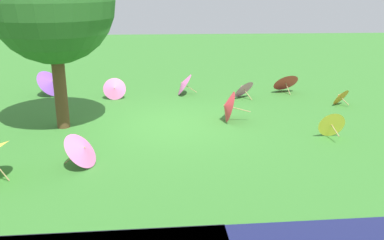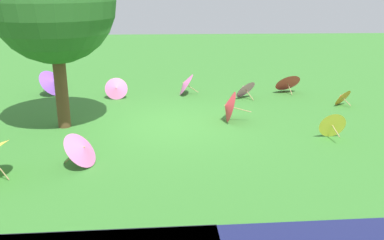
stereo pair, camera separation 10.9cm
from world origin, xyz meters
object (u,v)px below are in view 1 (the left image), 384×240
parasol_pink_1 (82,149)px  parasol_orange_2 (340,96)px  shade_tree (52,2)px  parasol_pink_0 (183,84)px  parasol_yellow_0 (331,124)px  parasol_pink_4 (243,88)px  parasol_pink_2 (115,88)px  parasol_red_1 (227,106)px  parasol_purple_1 (51,82)px  parasol_red_2 (285,81)px

parasol_pink_1 → parasol_orange_2: (-6.86, -4.08, -0.09)m
parasol_pink_1 → shade_tree: bearing=-69.4°
parasol_pink_0 → parasol_pink_1: (2.24, 5.63, -0.00)m
parasol_yellow_0 → parasol_pink_4: 3.98m
parasol_pink_0 → parasol_pink_2: 2.21m
parasol_pink_1 → parasol_red_1: parasol_red_1 is taller
parasol_pink_4 → parasol_orange_2: bearing=160.0°
parasol_pink_0 → parasol_pink_4: parasol_pink_0 is taller
parasol_yellow_0 → parasol_purple_1: 8.81m
parasol_red_2 → parasol_red_1: bearing=52.0°
parasol_yellow_0 → parasol_pink_1: size_ratio=0.70×
parasol_pink_1 → parasol_purple_1: 6.17m
shade_tree → parasol_pink_0: 5.23m
parasol_yellow_0 → parasol_red_2: size_ratio=0.67×
parasol_pink_2 → parasol_pink_4: (-4.04, 0.12, -0.01)m
parasol_pink_2 → parasol_purple_1: bearing=-16.6°
parasol_purple_1 → shade_tree: bearing=108.3°
parasol_red_1 → parasol_pink_0: bearing=-70.5°
parasol_red_2 → parasol_orange_2: (-1.23, 1.65, -0.12)m
parasol_purple_1 → parasol_pink_4: size_ratio=1.30×
parasol_red_1 → parasol_purple_1: size_ratio=0.73×
parasol_pink_2 → parasol_red_2: parasol_red_2 is taller
parasol_red_1 → parasol_red_2: size_ratio=0.85×
parasol_pink_1 → parasol_pink_2: 5.20m
parasol_pink_0 → parasol_orange_2: (-4.62, 1.54, -0.09)m
parasol_red_2 → parasol_orange_2: bearing=126.7°
shade_tree → parasol_pink_1: size_ratio=4.85×
parasol_pink_1 → parasol_pink_2: parasol_pink_1 is taller
parasol_pink_4 → parasol_pink_1: bearing=51.1°
parasol_red_1 → parasol_orange_2: size_ratio=1.19×
parasol_purple_1 → parasol_pink_2: parasol_purple_1 is taller
parasol_pink_1 → parasol_red_1: bearing=-140.4°
parasol_yellow_0 → parasol_pink_2: parasol_pink_2 is taller
parasol_pink_2 → parasol_pink_4: parasol_pink_2 is taller
parasol_yellow_0 → parasol_red_1: 2.65m
parasol_pink_2 → parasol_orange_2: 6.89m
parasol_pink_0 → parasol_pink_2: parasol_pink_0 is taller
shade_tree → parasol_red_2: shade_tree is taller
parasol_purple_1 → parasol_orange_2: 9.07m
parasol_yellow_0 → parasol_pink_2: 6.69m
parasol_pink_4 → parasol_orange_2: (-2.76, 1.00, -0.05)m
shade_tree → parasol_red_1: size_ratio=5.42×
parasol_orange_2 → parasol_yellow_0: bearing=64.4°
parasol_pink_4 → shade_tree: bearing=27.2°
parasol_yellow_0 → parasol_purple_1: size_ratio=0.57×
parasol_pink_2 → parasol_pink_4: bearing=178.3°
parasol_red_2 → parasol_pink_4: bearing=22.9°
parasol_pink_4 → parasol_pink_2: bearing=-1.7°
shade_tree → parasol_pink_4: bearing=-152.8°
parasol_red_2 → parasol_orange_2: 2.06m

